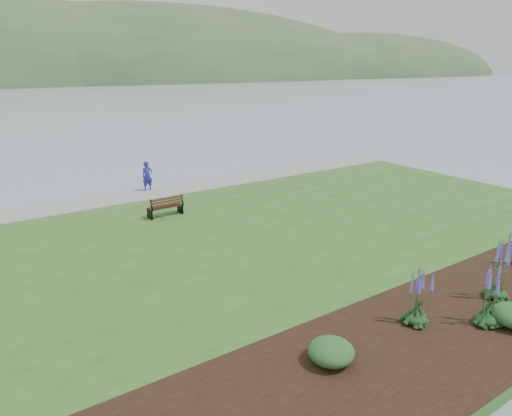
% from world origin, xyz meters
% --- Properties ---
extents(ground, '(600.00, 600.00, 0.00)m').
position_xyz_m(ground, '(0.00, 0.00, 0.00)').
color(ground, gray).
rests_on(ground, ground).
extents(lawn, '(34.00, 20.00, 0.40)m').
position_xyz_m(lawn, '(0.00, -2.00, 0.20)').
color(lawn, '#2B591F').
rests_on(lawn, ground).
extents(shoreline_path, '(34.00, 2.20, 0.03)m').
position_xyz_m(shoreline_path, '(0.00, 6.90, 0.42)').
color(shoreline_path, gray).
rests_on(shoreline_path, lawn).
extents(garden_bed, '(24.00, 4.40, 0.04)m').
position_xyz_m(garden_bed, '(3.00, -9.80, 0.42)').
color(garden_bed, black).
rests_on(garden_bed, lawn).
extents(far_hillside, '(580.00, 80.00, 38.00)m').
position_xyz_m(far_hillside, '(20.00, 170.00, 0.00)').
color(far_hillside, '#35512D').
rests_on(far_hillside, ground).
extents(park_bench, '(1.58, 0.68, 0.96)m').
position_xyz_m(park_bench, '(-0.80, 2.89, 0.88)').
color(park_bench, black).
rests_on(park_bench, lawn).
extents(person, '(0.71, 0.50, 1.91)m').
position_xyz_m(person, '(0.14, 7.50, 1.36)').
color(person, '#2B2094').
rests_on(person, lawn).
extents(echium_0, '(0.62, 0.62, 1.88)m').
position_xyz_m(echium_0, '(2.55, -10.34, 1.19)').
color(echium_0, '#123315').
rests_on(echium_0, garden_bed).
extents(echium_1, '(0.62, 0.62, 2.24)m').
position_xyz_m(echium_1, '(4.13, -9.72, 1.41)').
color(echium_1, '#123315').
rests_on(echium_1, garden_bed).
extents(echium_4, '(0.62, 0.62, 1.79)m').
position_xyz_m(echium_4, '(1.04, -9.27, 1.19)').
color(echium_4, '#123315').
rests_on(echium_4, garden_bed).
extents(shrub_0, '(1.08, 1.08, 0.54)m').
position_xyz_m(shrub_0, '(-1.96, -9.22, 0.71)').
color(shrub_0, '#1E4C21').
rests_on(shrub_0, garden_bed).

